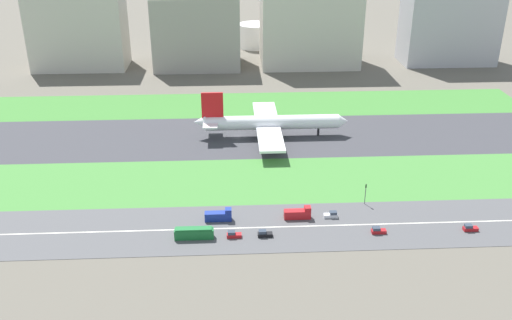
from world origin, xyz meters
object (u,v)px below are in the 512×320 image
at_px(truck_2, 219,216).
at_px(office_tower, 310,18).
at_px(bus_0, 194,233).
at_px(car_0, 264,234).
at_px(airliner, 268,123).
at_px(car_4, 331,215).
at_px(car_1, 470,228).
at_px(car_3, 378,231).
at_px(car_2, 233,235).
at_px(cargo_warehouse, 450,18).
at_px(hangar_building, 197,31).
at_px(truck_0, 298,214).
at_px(terminal_building, 79,30).
at_px(traffic_light, 365,193).
at_px(fuel_tank_west, 256,36).

xyz_separation_m(truck_2, office_tower, (52.87, 182.00, 26.15)).
distance_m(bus_0, office_tower, 202.88).
distance_m(car_0, office_tower, 197.82).
height_order(airliner, car_4, airliner).
bearing_deg(car_1, car_3, 0.00).
xyz_separation_m(car_1, office_tower, (-23.34, 192.00, 26.90)).
bearing_deg(office_tower, car_2, -104.19).
bearing_deg(car_0, car_4, -155.47).
relative_size(bus_0, cargo_warehouse, 0.21).
height_order(car_2, office_tower, office_tower).
height_order(car_1, hangar_building, hangar_building).
relative_size(airliner, cargo_warehouse, 1.18).
xyz_separation_m(truck_0, terminal_building, (-107.57, 182.00, 20.34)).
bearing_deg(car_4, airliner, 102.51).
bearing_deg(airliner, terminal_building, 132.11).
xyz_separation_m(bus_0, terminal_building, (-75.36, 192.00, 20.19)).
distance_m(car_4, traffic_light, 15.21).
bearing_deg(fuel_tank_west, cargo_warehouse, -21.49).
bearing_deg(truck_0, car_2, -154.09).
bearing_deg(fuel_tank_west, car_1, -77.40).
distance_m(cargo_warehouse, fuel_tank_west, 124.28).
height_order(truck_0, hangar_building, hangar_building).
xyz_separation_m(car_4, office_tower, (17.39, 182.00, 26.90)).
bearing_deg(cargo_warehouse, truck_0, -121.75).
relative_size(office_tower, fuel_tank_west, 2.40).
height_order(airliner, terminal_building, terminal_building).
distance_m(car_3, car_4, 15.97).
distance_m(airliner, bus_0, 82.89).
bearing_deg(car_4, cargo_warehouse, 60.72).
bearing_deg(office_tower, fuel_tank_west, 123.36).
bearing_deg(hangar_building, car_1, -64.86).
relative_size(bus_0, office_tower, 0.20).
relative_size(truck_2, terminal_building, 0.16).
bearing_deg(fuel_tank_west, car_2, -94.57).
bearing_deg(traffic_light, truck_2, -170.54).
relative_size(bus_0, traffic_light, 1.61).
relative_size(car_3, truck_0, 0.52).
height_order(truck_0, traffic_light, traffic_light).
distance_m(car_0, cargo_warehouse, 229.99).
xyz_separation_m(truck_0, office_tower, (27.97, 182.00, 26.15)).
distance_m(car_4, fuel_tank_west, 227.43).
bearing_deg(office_tower, terminal_building, 180.00).
bearing_deg(truck_2, cargo_warehouse, 52.92).
bearing_deg(car_2, car_3, -180.00).
bearing_deg(hangar_building, cargo_warehouse, 0.00).
height_order(car_4, traffic_light, traffic_light).
bearing_deg(truck_0, traffic_light, 19.11).
relative_size(truck_0, cargo_warehouse, 0.15).
relative_size(airliner, car_2, 14.77).
bearing_deg(cargo_warehouse, traffic_light, -117.23).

